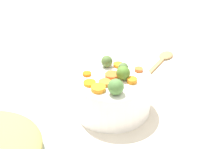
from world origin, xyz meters
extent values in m
cube|color=silver|center=(0.00, 0.00, 0.01)|extent=(2.40, 2.40, 0.02)
cylinder|color=white|center=(0.02, -0.06, 0.07)|extent=(0.22, 0.22, 0.11)
cylinder|color=orange|center=(-0.04, -0.08, 0.13)|extent=(0.03, 0.03, 0.01)
cylinder|color=orange|center=(0.10, -0.05, 0.13)|extent=(0.05, 0.05, 0.01)
cylinder|color=orange|center=(0.06, -0.12, 0.13)|extent=(0.03, 0.03, 0.01)
cylinder|color=orange|center=(0.09, -0.08, 0.13)|extent=(0.04, 0.04, 0.01)
cylinder|color=orange|center=(-0.05, -0.02, 0.13)|extent=(0.03, 0.03, 0.01)
cylinder|color=orange|center=(0.06, -0.05, 0.13)|extent=(0.04, 0.04, 0.01)
cylinder|color=orange|center=(0.01, 0.00, 0.13)|extent=(0.03, 0.03, 0.01)
cylinder|color=orange|center=(0.05, -0.02, 0.13)|extent=(0.04, 0.04, 0.01)
cylinder|color=orange|center=(0.02, -0.06, 0.13)|extent=(0.04, 0.04, 0.01)
sphere|color=#506F37|center=(-0.02, -0.11, 0.15)|extent=(0.03, 0.03, 0.03)
sphere|color=#55733E|center=(-0.02, -0.05, 0.14)|extent=(0.03, 0.03, 0.03)
sphere|color=#51823F|center=(0.08, 0.00, 0.15)|extent=(0.04, 0.04, 0.04)
sphere|color=#53802C|center=(0.01, -0.03, 0.15)|extent=(0.04, 0.04, 0.04)
cube|color=tan|center=(-0.23, -0.08, 0.02)|extent=(0.23, 0.05, 0.01)
ellipsoid|color=tan|center=(-0.36, -0.10, 0.03)|extent=(0.08, 0.06, 0.01)
camera|label=1|loc=(0.61, 0.42, 0.59)|focal=50.91mm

